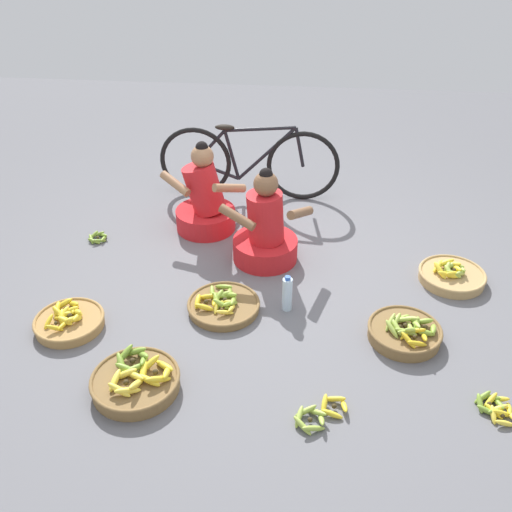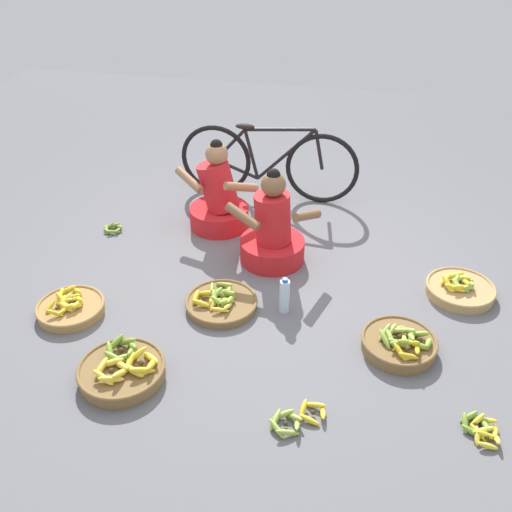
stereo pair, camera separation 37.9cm
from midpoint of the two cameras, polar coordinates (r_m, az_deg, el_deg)
The scene contains 13 objects.
ground_plane at distance 4.32m, azimuth -2.24°, elevation -2.49°, with size 10.00×10.00×0.00m, color slate.
vendor_woman_front at distance 4.43m, azimuth -1.49°, elevation 2.42°, with size 0.73×0.52×0.80m.
vendor_woman_behind at distance 4.89m, azimuth -7.45°, elevation 5.40°, with size 0.74×0.52×0.81m.
bicycle_leaning at distance 5.35m, azimuth -2.83°, elevation 9.41°, with size 1.70×0.08×0.73m.
banana_basket_mid_right at distance 3.84m, azimuth 12.18°, elevation -7.65°, with size 0.49×0.49×0.17m.
banana_basket_near_vendor at distance 3.56m, azimuth -15.18°, elevation -12.22°, with size 0.54×0.54×0.17m.
banana_basket_mid_left at distance 4.03m, azimuth -6.07°, elevation -5.02°, with size 0.52×0.52×0.13m.
banana_basket_back_right at distance 4.13m, azimuth -21.01°, elevation -6.26°, with size 0.48×0.48×0.15m.
banana_basket_back_left at distance 4.48m, azimuth 17.00°, elevation -1.95°, with size 0.50×0.50×0.16m.
loose_bananas_front_right at distance 3.31m, azimuth 3.07°, elevation -15.84°, with size 0.33×0.30×0.08m.
loose_bananas_near_bicycle at distance 3.55m, azimuth 20.30°, elevation -14.37°, with size 0.22×0.24×0.08m.
loose_bananas_front_left at distance 5.03m, azimuth -17.91°, elevation 1.72°, with size 0.18×0.18×0.06m.
water_bottle at distance 3.95m, azimuth 0.44°, elevation -3.97°, with size 0.07×0.07×0.28m.
Camera 1 is at (0.34, -3.49, 2.54)m, focal length 39.38 mm.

